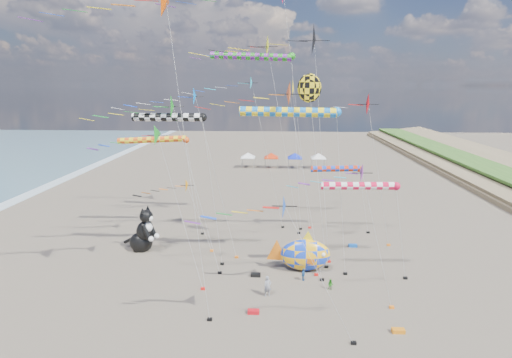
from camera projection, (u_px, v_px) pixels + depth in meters
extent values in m
plane|color=brown|center=(276.00, 344.00, 27.26)|extent=(260.00, 260.00, 0.00)
cone|color=blue|center=(201.00, 96.00, 37.37)|extent=(1.72, 1.85, 1.90)
cylinder|color=#B2B2B2|center=(220.00, 181.00, 39.15)|extent=(3.18, 0.02, 16.28)
cube|color=black|center=(237.00, 257.00, 40.91)|extent=(0.36, 0.24, 0.20)
cylinder|color=#B2B2B2|center=(191.00, 174.00, 27.48)|extent=(1.97, 0.02, 22.59)
cube|color=black|center=(210.00, 319.00, 29.99)|extent=(0.36, 0.24, 0.20)
cone|color=black|center=(320.00, 39.00, 35.13)|extent=(2.91, 3.11, 3.21)
cylinder|color=#B2B2B2|center=(325.00, 158.00, 37.52)|extent=(1.69, 0.02, 21.25)
cube|color=black|center=(329.00, 261.00, 39.88)|extent=(0.36, 0.24, 0.20)
cone|color=#1647B8|center=(306.00, 206.00, 25.19)|extent=(1.67, 1.79, 1.85)
cylinder|color=#B2B2B2|center=(331.00, 278.00, 26.23)|extent=(3.55, 0.02, 9.82)
cube|color=black|center=(354.00, 343.00, 27.24)|extent=(0.36, 0.24, 0.20)
cone|color=#CF0005|center=(368.00, 104.00, 40.68)|extent=(2.36, 2.53, 2.61)
cylinder|color=#B2B2B2|center=(379.00, 177.00, 42.37)|extent=(3.19, 0.02, 15.45)
cube|color=black|center=(389.00, 245.00, 44.03)|extent=(0.36, 0.24, 0.20)
cone|color=#1FB6DE|center=(267.00, 82.00, 45.71)|extent=(1.57, 1.68, 1.73)
cylinder|color=#B2B2B2|center=(275.00, 158.00, 47.67)|extent=(2.05, 0.02, 17.59)
cube|color=black|center=(283.00, 227.00, 49.60)|extent=(0.36, 0.24, 0.20)
cylinder|color=#B2B2B2|center=(305.00, 119.00, 46.40)|extent=(1.88, 0.02, 27.00)
cube|color=black|center=(310.00, 227.00, 49.41)|extent=(0.36, 0.24, 0.20)
cone|color=orange|center=(185.00, 188.00, 41.05)|extent=(1.50, 1.61, 1.66)
cylinder|color=#B2B2B2|center=(199.00, 220.00, 41.79)|extent=(2.62, 0.02, 7.01)
cube|color=black|center=(212.00, 251.00, 42.50)|extent=(0.36, 0.24, 0.20)
cone|color=#138A1D|center=(171.00, 107.00, 34.15)|extent=(2.09, 2.24, 2.31)
cylinder|color=#B2B2B2|center=(196.00, 194.00, 35.83)|extent=(3.92, 0.02, 15.49)
cube|color=black|center=(220.00, 273.00, 37.48)|extent=(0.36, 0.24, 0.20)
cone|color=#FE5B20|center=(311.00, 94.00, 32.44)|extent=(2.09, 2.24, 2.31)
cylinder|color=#B2B2B2|center=(317.00, 192.00, 34.30)|extent=(1.55, 0.02, 16.61)
cube|color=black|center=(322.00, 280.00, 36.14)|extent=(0.36, 0.24, 0.20)
cone|color=#EDF313|center=(286.00, 46.00, 42.86)|extent=(2.31, 2.47, 2.54)
cylinder|color=#B2B2B2|center=(293.00, 145.00, 45.26)|extent=(1.94, 0.02, 21.37)
cube|color=black|center=(299.00, 233.00, 47.63)|extent=(0.36, 0.24, 0.20)
cone|color=purple|center=(372.00, 173.00, 29.25)|extent=(1.57, 1.68, 1.74)
cylinder|color=#B2B2B2|center=(382.00, 243.00, 30.46)|extent=(2.27, 0.02, 11.02)
cube|color=black|center=(392.00, 307.00, 31.64)|extent=(0.36, 0.24, 0.20)
cone|color=#188F21|center=(175.00, 137.00, 31.63)|extent=(1.81, 1.93, 1.99)
cylinder|color=#B2B2B2|center=(189.00, 217.00, 33.10)|extent=(1.89, 0.02, 13.27)
cube|color=black|center=(203.00, 289.00, 34.54)|extent=(0.36, 0.24, 0.20)
cylinder|color=#D54812|center=(152.00, 140.00, 45.08)|extent=(7.83, 0.71, 0.71)
sphere|color=#D54812|center=(186.00, 140.00, 44.90)|extent=(0.74, 0.74, 0.74)
cylinder|color=#B2B2B2|center=(194.00, 188.00, 46.15)|extent=(1.52, 0.02, 11.28)
cube|color=black|center=(202.00, 234.00, 47.38)|extent=(0.36, 0.24, 0.20)
cylinder|color=red|center=(335.00, 169.00, 46.21)|extent=(5.58, 0.70, 0.70)
sphere|color=red|center=(359.00, 169.00, 46.08)|extent=(0.73, 0.73, 0.73)
cylinder|color=#B2B2B2|center=(364.00, 202.00, 46.94)|extent=(1.52, 0.02, 7.86)
cube|color=black|center=(368.00, 232.00, 47.78)|extent=(0.36, 0.24, 0.20)
cylinder|color=red|center=(358.00, 186.00, 34.70)|extent=(6.50, 0.69, 0.69)
sphere|color=red|center=(396.00, 186.00, 34.54)|extent=(0.73, 0.73, 0.73)
cylinder|color=#B2B2B2|center=(401.00, 234.00, 35.50)|extent=(1.52, 0.02, 8.75)
cube|color=black|center=(405.00, 278.00, 36.44)|extent=(0.36, 0.24, 0.20)
cylinder|color=#1B8A19|center=(251.00, 56.00, 44.61)|extent=(9.15, 0.79, 0.79)
sphere|color=#1B8A19|center=(292.00, 56.00, 44.39)|extent=(0.83, 0.83, 0.83)
cylinder|color=#B2B2B2|center=(296.00, 147.00, 46.68)|extent=(1.52, 0.02, 20.42)
cube|color=black|center=(301.00, 229.00, 48.95)|extent=(0.36, 0.24, 0.20)
cylinder|color=blue|center=(288.00, 112.00, 34.15)|extent=(8.30, 0.82, 0.82)
sphere|color=blue|center=(336.00, 112.00, 33.95)|extent=(0.86, 0.86, 0.86)
cylinder|color=#B2B2B2|center=(341.00, 197.00, 35.63)|extent=(1.52, 0.02, 15.04)
cube|color=black|center=(345.00, 274.00, 37.29)|extent=(0.36, 0.24, 0.20)
cylinder|color=black|center=(167.00, 117.00, 36.30)|extent=(6.48, 0.74, 0.74)
sphere|color=black|center=(203.00, 117.00, 36.15)|extent=(0.78, 0.78, 0.78)
cylinder|color=#B2B2B2|center=(213.00, 194.00, 37.76)|extent=(1.52, 0.02, 14.44)
cube|color=black|center=(222.00, 264.00, 39.35)|extent=(0.36, 0.24, 0.20)
ellipsoid|color=yellow|center=(309.00, 88.00, 36.86)|extent=(2.20, 0.40, 2.64)
cone|color=yellow|center=(293.00, 88.00, 36.93)|extent=(0.12, 1.80, 1.80)
cylinder|color=#B2B2B2|center=(318.00, 180.00, 37.78)|extent=(2.03, 2.03, 17.02)
cube|color=black|center=(326.00, 267.00, 38.68)|extent=(0.36, 0.24, 0.20)
ellipsoid|color=blue|center=(305.00, 255.00, 37.75)|extent=(4.83, 2.26, 3.13)
cone|color=orange|center=(277.00, 254.00, 37.88)|extent=(2.29, 0.32, 2.29)
cone|color=yellow|center=(308.00, 239.00, 37.38)|extent=(1.67, 0.24, 1.67)
cylinder|color=#B2B2B2|center=(317.00, 268.00, 37.46)|extent=(0.30, 1.04, 1.13)
cube|color=red|center=(316.00, 275.00, 37.08)|extent=(0.36, 0.24, 0.20)
imported|color=gray|center=(268.00, 286.00, 33.31)|extent=(0.77, 0.64, 1.79)
imported|color=#208218|center=(330.00, 285.00, 34.40)|extent=(0.57, 0.50, 0.99)
imported|color=#225CA3|center=(303.00, 274.00, 36.08)|extent=(0.56, 0.74, 1.17)
cube|color=black|center=(256.00, 275.00, 36.93)|extent=(0.90, 0.44, 0.30)
cube|color=orange|center=(398.00, 331.00, 28.52)|extent=(0.90, 0.44, 0.30)
cube|color=red|center=(253.00, 312.00, 30.92)|extent=(0.90, 0.44, 0.30)
cube|color=blue|center=(353.00, 246.00, 43.70)|extent=(0.90, 0.44, 0.30)
cube|color=white|center=(248.00, 157.00, 85.38)|extent=(3.00, 3.00, 0.15)
pyramid|color=white|center=(248.00, 153.00, 85.14)|extent=(4.20, 4.20, 1.00)
cylinder|color=#999999|center=(241.00, 164.00, 84.44)|extent=(0.08, 0.08, 2.20)
cylinder|color=#999999|center=(254.00, 164.00, 84.31)|extent=(0.08, 0.08, 2.20)
cylinder|color=#999999|center=(242.00, 162.00, 86.96)|extent=(0.08, 0.08, 2.20)
cylinder|color=#999999|center=(254.00, 162.00, 86.84)|extent=(0.08, 0.08, 2.20)
cube|color=red|center=(271.00, 158.00, 85.14)|extent=(3.00, 3.00, 0.15)
pyramid|color=red|center=(271.00, 153.00, 84.90)|extent=(4.20, 4.20, 1.00)
cylinder|color=#999999|center=(265.00, 164.00, 84.20)|extent=(0.08, 0.08, 2.20)
cylinder|color=#999999|center=(277.00, 164.00, 84.08)|extent=(0.08, 0.08, 2.20)
cylinder|color=#999999|center=(265.00, 162.00, 86.73)|extent=(0.08, 0.08, 2.20)
cylinder|color=#999999|center=(277.00, 162.00, 86.60)|extent=(0.08, 0.08, 2.20)
cube|color=#1327C6|center=(295.00, 158.00, 84.90)|extent=(3.00, 3.00, 0.15)
pyramid|color=#1327C6|center=(295.00, 153.00, 84.66)|extent=(4.20, 4.20, 1.00)
cylinder|color=#999999|center=(289.00, 164.00, 83.96)|extent=(0.08, 0.08, 2.20)
cylinder|color=#999999|center=(301.00, 164.00, 83.84)|extent=(0.08, 0.08, 2.20)
cylinder|color=#999999|center=(288.00, 162.00, 86.49)|extent=(0.08, 0.08, 2.20)
cylinder|color=#999999|center=(300.00, 162.00, 86.37)|extent=(0.08, 0.08, 2.20)
cube|color=white|center=(318.00, 158.00, 84.66)|extent=(3.00, 3.00, 0.15)
pyramid|color=white|center=(319.00, 153.00, 84.42)|extent=(4.20, 4.20, 1.00)
cylinder|color=#999999|center=(313.00, 164.00, 83.72)|extent=(0.08, 0.08, 2.20)
cylinder|color=#999999|center=(325.00, 165.00, 83.60)|extent=(0.08, 0.08, 2.20)
cylinder|color=#999999|center=(312.00, 162.00, 86.25)|extent=(0.08, 0.08, 2.20)
cylinder|color=#999999|center=(324.00, 162.00, 86.13)|extent=(0.08, 0.08, 2.20)
imported|color=#26262D|center=(353.00, 168.00, 82.76)|extent=(3.69, 1.74, 1.22)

